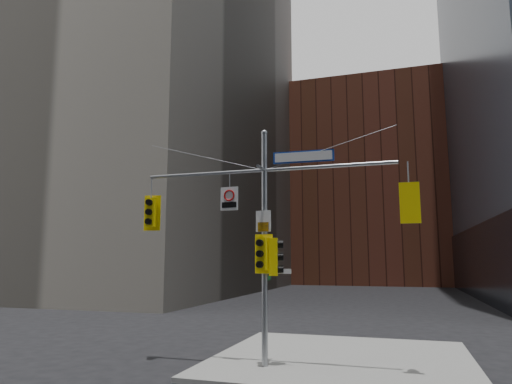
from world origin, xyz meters
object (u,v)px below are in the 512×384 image
Objects in this scene: traffic_light_east_arm at (410,203)px; traffic_light_pole_side at (275,257)px; street_sign_blade at (303,157)px; regulatory_sign_arm at (229,198)px; traffic_light_west_arm at (151,212)px; signal_assembly at (264,221)px; traffic_light_pole_front at (262,254)px.

traffic_light_east_arm reaches higher than traffic_light_pole_side.
street_sign_blade is at bearing -103.34° from traffic_light_pole_side.
traffic_light_pole_side is at bearing -1.32° from traffic_light_east_arm.
regulatory_sign_arm is at bearing -0.86° from traffic_light_east_arm.
traffic_light_pole_side is 3.16m from street_sign_blade.
regulatory_sign_arm is at bearing 178.44° from street_sign_blade.
street_sign_blade is (5.21, -0.01, 1.55)m from traffic_light_west_arm.
signal_assembly is 1.38m from regulatory_sign_arm.
signal_assembly is 4.27m from traffic_light_east_arm.
traffic_light_pole_side is 0.44m from traffic_light_pole_front.
traffic_light_west_arm reaches higher than traffic_light_pole_front.
signal_assembly is 6.71× the size of traffic_light_west_arm.
traffic_light_west_arm is at bearing -1.17° from traffic_light_east_arm.
street_sign_blade reaches higher than traffic_light_east_arm.
street_sign_blade is (1.24, 0.27, 2.94)m from traffic_light_pole_front.
traffic_light_west_arm is at bearing 77.59° from traffic_light_pole_side.
traffic_light_pole_front is 0.63× the size of street_sign_blade.
street_sign_blade is at bearing -1.13° from traffic_light_east_arm.
traffic_light_west_arm is 1.02× the size of traffic_light_pole_front.
traffic_light_pole_side is (-3.92, 0.02, -1.48)m from traffic_light_east_arm.
traffic_light_east_arm is at bearing -2.16° from street_sign_blade.
signal_assembly is at bearing 80.56° from traffic_light_pole_side.
signal_assembly is 1.14m from traffic_light_pole_side.
signal_assembly is 2.30m from street_sign_blade.
traffic_light_west_arm is at bearing -177.59° from regulatory_sign_arm.
traffic_light_pole_side is 0.96× the size of traffic_light_pole_front.
regulatory_sign_arm is at bearing 172.47° from traffic_light_pole_front.
regulatory_sign_arm is (-1.15, 0.25, 1.76)m from traffic_light_pole_front.
traffic_light_pole_side is (0.33, 0.02, -1.09)m from signal_assembly.
traffic_light_west_arm is 4.54m from traffic_light_pole_side.
traffic_light_west_arm is 2.84m from regulatory_sign_arm.
regulatory_sign_arm is (-1.48, -0.04, 1.85)m from traffic_light_pole_side.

